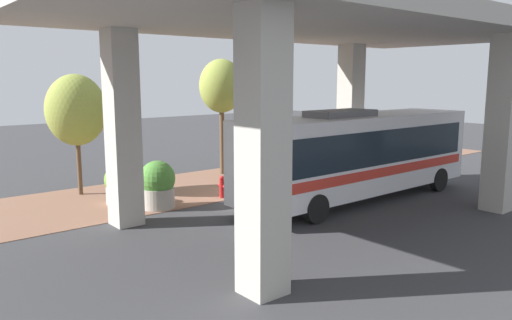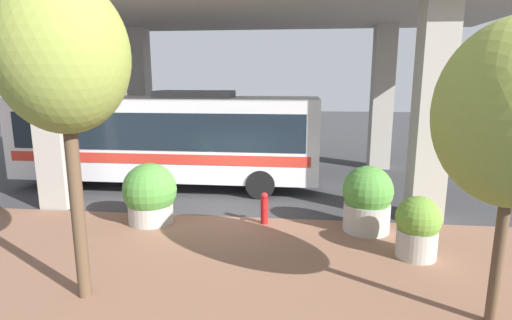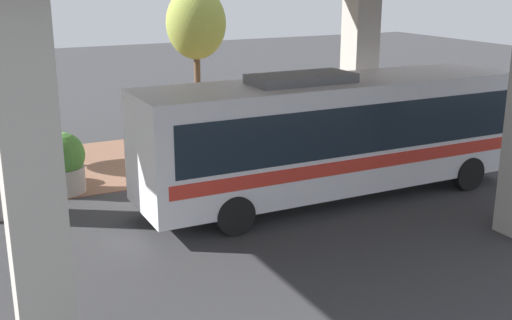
# 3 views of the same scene
# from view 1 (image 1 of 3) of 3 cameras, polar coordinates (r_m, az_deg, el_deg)

# --- Properties ---
(ground_plane) EXTENTS (80.00, 80.00, 0.00)m
(ground_plane) POSITION_cam_1_polar(r_m,az_deg,el_deg) (20.60, -0.78, -4.15)
(ground_plane) COLOR #38383A
(ground_plane) RESTS_ON ground
(sidewalk_strip) EXTENTS (6.00, 40.00, 0.02)m
(sidewalk_strip) POSITION_cam_1_polar(r_m,az_deg,el_deg) (22.96, -5.49, -2.76)
(sidewalk_strip) COLOR #845B47
(sidewalk_strip) RESTS_ON ground
(overpass) EXTENTS (9.40, 19.29, 6.94)m
(overpass) POSITION_cam_1_polar(r_m,az_deg,el_deg) (17.15, 7.82, 13.55)
(overpass) COLOR #ADA89E
(overpass) RESTS_ON ground
(bus) EXTENTS (2.73, 11.25, 3.62)m
(bus) POSITION_cam_1_polar(r_m,az_deg,el_deg) (20.05, 11.64, 1.00)
(bus) COLOR silver
(bus) RESTS_ON ground
(fire_hydrant) EXTENTS (0.44, 0.21, 0.92)m
(fire_hydrant) POSITION_cam_1_polar(r_m,az_deg,el_deg) (20.22, -3.90, -3.07)
(fire_hydrant) COLOR #B21919
(fire_hydrant) RESTS_ON ground
(planter_front) EXTENTS (1.01, 1.01, 1.46)m
(planter_front) POSITION_cam_1_polar(r_m,az_deg,el_deg) (19.90, -15.53, -2.79)
(planter_front) COLOR #ADA89E
(planter_front) RESTS_ON ground
(planter_middle) EXTENTS (1.33, 1.33, 1.80)m
(planter_middle) POSITION_cam_1_polar(r_m,az_deg,el_deg) (18.88, -11.18, -2.81)
(planter_middle) COLOR #ADA89E
(planter_middle) RESTS_ON ground
(planter_back) EXTENTS (1.51, 1.51, 1.73)m
(planter_back) POSITION_cam_1_polar(r_m,az_deg,el_deg) (22.32, 2.47, -0.92)
(planter_back) COLOR #ADA89E
(planter_back) RESTS_ON ground
(street_tree_near) EXTENTS (2.20, 2.20, 5.75)m
(street_tree_near) POSITION_cam_1_polar(r_m,az_deg,el_deg) (24.93, -3.97, 8.35)
(street_tree_near) COLOR brown
(street_tree_near) RESTS_ON ground
(street_tree_far) EXTENTS (2.42, 2.42, 4.98)m
(street_tree_far) POSITION_cam_1_polar(r_m,az_deg,el_deg) (21.62, -19.88, 5.37)
(street_tree_far) COLOR brown
(street_tree_far) RESTS_ON ground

